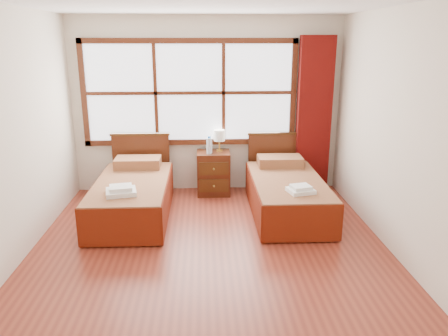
{
  "coord_description": "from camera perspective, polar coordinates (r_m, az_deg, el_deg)",
  "views": [
    {
      "loc": [
        -0.06,
        -4.29,
        2.26
      ],
      "look_at": [
        0.18,
        0.7,
        0.78
      ],
      "focal_mm": 35.0,
      "sensor_mm": 36.0,
      "label": 1
    }
  ],
  "objects": [
    {
      "name": "floor",
      "position": [
        4.85,
        -1.79,
        -11.29
      ],
      "size": [
        4.5,
        4.5,
        0.0
      ],
      "primitive_type": "plane",
      "color": "maroon",
      "rests_on": "ground"
    },
    {
      "name": "ceiling",
      "position": [
        4.31,
        -2.12,
        21.0
      ],
      "size": [
        4.5,
        4.5,
        0.0
      ],
      "primitive_type": "plane",
      "rotation": [
        3.14,
        0.0,
        0.0
      ],
      "color": "white",
      "rests_on": "wall_back"
    },
    {
      "name": "wall_back",
      "position": [
        6.61,
        -2.27,
        8.11
      ],
      "size": [
        4.0,
        0.0,
        4.0
      ],
      "primitive_type": "plane",
      "rotation": [
        1.57,
        0.0,
        0.0
      ],
      "color": "silver",
      "rests_on": "floor"
    },
    {
      "name": "wall_left",
      "position": [
        4.81,
        -26.56,
        3.21
      ],
      "size": [
        0.0,
        4.5,
        4.5
      ],
      "primitive_type": "plane",
      "rotation": [
        1.57,
        0.0,
        1.57
      ],
      "color": "silver",
      "rests_on": "floor"
    },
    {
      "name": "wall_right",
      "position": [
        4.86,
        22.42,
        3.83
      ],
      "size": [
        0.0,
        4.5,
        4.5
      ],
      "primitive_type": "plane",
      "rotation": [
        1.57,
        0.0,
        -1.57
      ],
      "color": "silver",
      "rests_on": "floor"
    },
    {
      "name": "window",
      "position": [
        6.55,
        -4.5,
        9.76
      ],
      "size": [
        3.16,
        0.06,
        1.56
      ],
      "color": "white",
      "rests_on": "wall_back"
    },
    {
      "name": "curtain",
      "position": [
        6.7,
        11.66,
        6.78
      ],
      "size": [
        0.5,
        0.16,
        2.3
      ],
      "primitive_type": "cube",
      "color": "#5C0B09",
      "rests_on": "wall_back"
    },
    {
      "name": "bed_left",
      "position": [
        5.91,
        -11.81,
        -3.45
      ],
      "size": [
        0.95,
        1.97,
        0.92
      ],
      "color": "#44250E",
      "rests_on": "floor"
    },
    {
      "name": "bed_right",
      "position": [
        5.94,
        8.15,
        -3.18
      ],
      "size": [
        0.94,
        1.96,
        0.91
      ],
      "color": "#44250E",
      "rests_on": "floor"
    },
    {
      "name": "nightstand",
      "position": [
        6.58,
        -1.39,
        -0.64
      ],
      "size": [
        0.49,
        0.48,
        0.65
      ],
      "color": "#4A2010",
      "rests_on": "floor"
    },
    {
      "name": "towels_left",
      "position": [
        5.33,
        -13.31,
        -2.89
      ],
      "size": [
        0.4,
        0.37,
        0.1
      ],
      "rotation": [
        0.0,
        0.0,
        0.21
      ],
      "color": "white",
      "rests_on": "bed_left"
    },
    {
      "name": "towels_right",
      "position": [
        5.34,
        9.99,
        -2.77
      ],
      "size": [
        0.35,
        0.32,
        0.09
      ],
      "rotation": [
        0.0,
        0.0,
        0.23
      ],
      "color": "white",
      "rests_on": "bed_right"
    },
    {
      "name": "lamp",
      "position": [
        6.51,
        -0.62,
        4.19
      ],
      "size": [
        0.16,
        0.16,
        0.32
      ],
      "color": "gold",
      "rests_on": "nightstand"
    },
    {
      "name": "bottle_near",
      "position": [
        6.41,
        -1.85,
        2.97
      ],
      "size": [
        0.07,
        0.07,
        0.25
      ],
      "color": "silver",
      "rests_on": "nightstand"
    },
    {
      "name": "bottle_far",
      "position": [
        6.36,
        -1.99,
        2.92
      ],
      "size": [
        0.07,
        0.07,
        0.27
      ],
      "color": "silver",
      "rests_on": "nightstand"
    }
  ]
}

